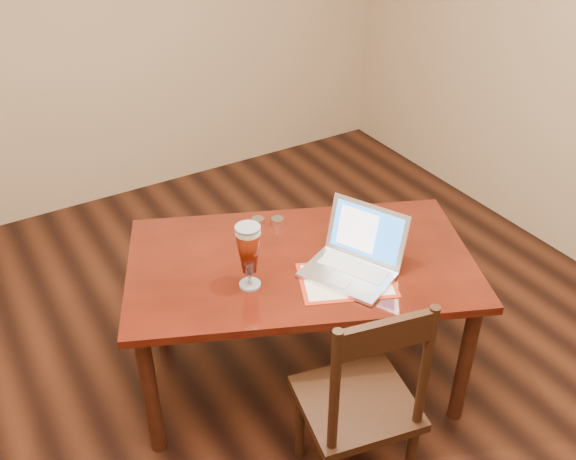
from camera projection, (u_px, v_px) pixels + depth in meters
ground at (284, 439)px, 2.87m from camera, size 5.00×5.00×0.00m
room_shell at (283, 52)px, 1.90m from camera, size 4.51×5.01×2.71m
dining_table at (301, 274)px, 2.84m from camera, size 1.72×1.38×1.00m
dining_chair at (361, 404)px, 2.44m from camera, size 0.50×0.48×1.00m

